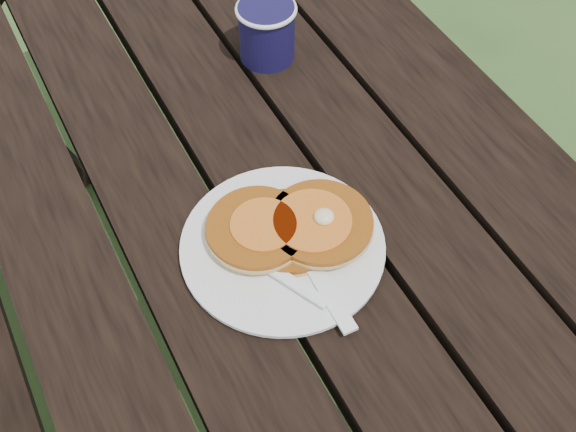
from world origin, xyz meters
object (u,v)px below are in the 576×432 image
pancake_stack (291,227)px  plate (283,247)px  picnic_table (233,247)px  coffee_cup (267,29)px

pancake_stack → plate: bearing=-148.2°
plate → pancake_stack: pancake_stack is taller
pancake_stack → picnic_table: bearing=86.6°
picnic_table → plate: 0.48m
plate → coffee_cup: size_ratio=2.70×
plate → pancake_stack: 0.03m
picnic_table → pancake_stack: pancake_stack is taller
picnic_table → coffee_cup: 0.46m
picnic_table → pancake_stack: size_ratio=8.39×
picnic_table → coffee_cup: coffee_cup is taller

